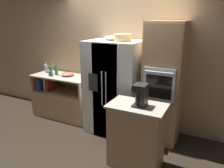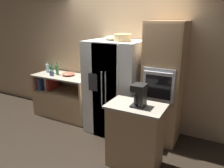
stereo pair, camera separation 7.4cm
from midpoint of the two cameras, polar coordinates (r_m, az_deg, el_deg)
ground_plane at (r=4.41m, az=-0.16°, el=-11.58°), size 20.00×20.00×0.00m
wall_back at (r=4.33m, az=2.49°, el=7.56°), size 12.00×0.06×2.80m
counter_left at (r=4.97m, az=-12.92°, el=-4.24°), size 1.31×0.66×0.93m
refrigerator at (r=4.07m, az=0.16°, el=-0.85°), size 0.98×0.82×1.72m
wall_oven at (r=3.81m, az=12.76°, el=0.17°), size 0.61×0.68×2.06m
island_counter at (r=3.25m, az=5.70°, el=-13.19°), size 0.80×0.51×0.95m
wicker_basket at (r=3.74m, az=2.20°, el=12.10°), size 0.30×0.30×0.13m
fruit_bowl at (r=3.99m, az=-0.35°, el=11.99°), size 0.32×0.32×0.08m
bottle_tall at (r=4.97m, az=-16.16°, el=3.78°), size 0.07×0.07×0.22m
bottle_short at (r=4.83m, az=-14.80°, el=3.69°), size 0.06×0.06×0.27m
bottle_wide at (r=5.10m, az=-17.21°, el=4.07°), size 0.07×0.07×0.24m
mug at (r=4.79m, az=-16.19°, el=2.64°), size 0.11×0.08×0.10m
mixing_bowl at (r=4.72m, az=-12.02°, el=2.54°), size 0.27×0.27×0.07m
coffee_maker at (r=2.95m, az=7.01°, el=-2.73°), size 0.18×0.21×0.31m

